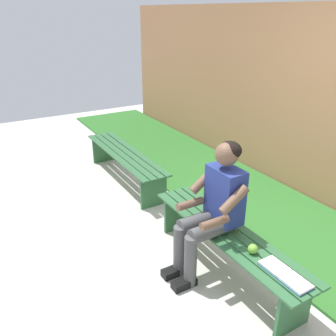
{
  "coord_description": "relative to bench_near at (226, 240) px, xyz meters",
  "views": [
    {
      "loc": [
        -2.03,
        1.79,
        2.21
      ],
      "look_at": [
        0.77,
        0.15,
        0.77
      ],
      "focal_mm": 38.3,
      "sensor_mm": 36.0,
      "label": 1
    }
  ],
  "objects": [
    {
      "name": "bench_near",
      "position": [
        0.0,
        0.0,
        0.0
      ],
      "size": [
        1.83,
        0.4,
        0.42
      ],
      "rotation": [
        0.0,
        0.0,
        -0.0
      ],
      "color": "#2D6038",
      "rests_on": "ground"
    },
    {
      "name": "ground_plane",
      "position": [
        1.1,
        1.0,
        -0.35
      ],
      "size": [
        10.0,
        7.0,
        0.04
      ],
      "primitive_type": "cube",
      "color": "beige"
    },
    {
      "name": "bench_far",
      "position": [
        2.2,
        0.0,
        0.0
      ],
      "size": [
        1.9,
        0.4,
        0.42
      ],
      "rotation": [
        0.0,
        0.0,
        -0.0
      ],
      "color": "#2D6038",
      "rests_on": "ground"
    },
    {
      "name": "person_seated",
      "position": [
        0.09,
        0.1,
        0.34
      ],
      "size": [
        0.5,
        0.69,
        1.23
      ],
      "color": "navy",
      "rests_on": "ground"
    },
    {
      "name": "brick_wall",
      "position": [
        0.5,
        -1.93,
        0.82
      ],
      "size": [
        9.5,
        0.24,
        2.3
      ],
      "primitive_type": "cube",
      "color": "#B27A51",
      "rests_on": "ground"
    },
    {
      "name": "book_open",
      "position": [
        -0.67,
        -0.0,
        0.1
      ],
      "size": [
        0.41,
        0.16,
        0.02
      ],
      "rotation": [
        0.0,
        0.0,
        -0.0
      ],
      "color": "white",
      "rests_on": "bench_near"
    },
    {
      "name": "grass_strip",
      "position": [
        1.1,
        -1.06,
        -0.31
      ],
      "size": [
        9.0,
        1.44,
        0.03
      ],
      "primitive_type": "cube",
      "color": "#2D6B28",
      "rests_on": "ground"
    },
    {
      "name": "apple",
      "position": [
        -0.35,
        0.02,
        0.14
      ],
      "size": [
        0.08,
        0.08,
        0.08
      ],
      "primitive_type": "sphere",
      "color": "#72B738",
      "rests_on": "bench_near"
    }
  ]
}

